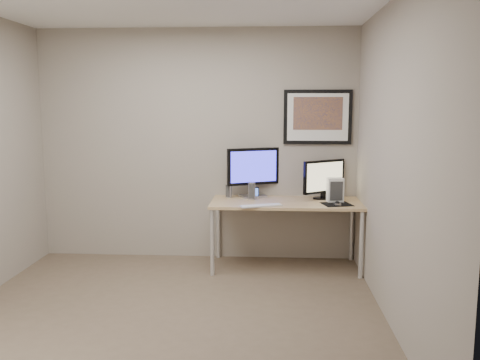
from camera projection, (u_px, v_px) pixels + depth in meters
The scene contains 13 objects.
floor at pixel (170, 315), 4.27m from camera, with size 3.60×3.60×0.00m, color brown.
room at pixel (176, 118), 4.47m from camera, with size 3.60×3.60×3.60m.
desk at pixel (286, 207), 5.45m from camera, with size 1.60×0.70×0.73m.
framed_art at pixel (318, 117), 5.61m from camera, with size 0.75×0.04×0.60m.
monitor_large at pixel (253, 170), 5.65m from camera, with size 0.57×0.29×0.55m.
monitor_tv at pixel (324, 178), 5.53m from camera, with size 0.47×0.34×0.43m.
speaker_left at pixel (229, 190), 5.64m from camera, with size 0.07×0.07×0.16m, color #A8A8AD.
speaker_right at pixel (252, 191), 5.53m from camera, with size 0.08×0.08×0.19m, color #A8A8AD.
phone_dock at pixel (256, 192), 5.63m from camera, with size 0.06×0.06×0.12m, color black.
keyboard at pixel (261, 206), 5.17m from camera, with size 0.44×0.12×0.02m, color silver.
mousepad at pixel (337, 204), 5.27m from camera, with size 0.29×0.26×0.00m, color black.
mouse at pixel (337, 203), 5.24m from camera, with size 0.06×0.10×0.03m, color black.
fan_unit at pixel (335, 190), 5.39m from camera, with size 0.17×0.12×0.26m, color silver.
Camera 1 is at (0.83, -4.01, 1.76)m, focal length 38.00 mm.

